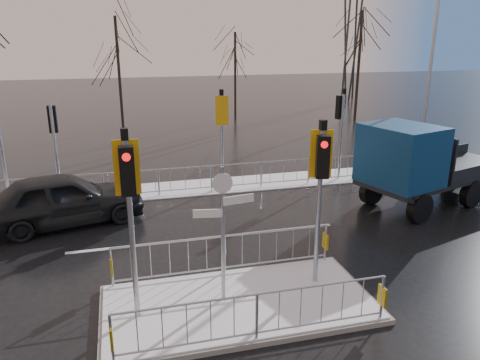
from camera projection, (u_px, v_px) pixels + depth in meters
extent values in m
plane|color=black|center=(239.00, 307.00, 10.44)|extent=(120.00, 120.00, 0.00)
cube|color=white|center=(184.00, 189.00, 18.37)|extent=(30.00, 2.00, 0.04)
cube|color=silver|center=(207.00, 238.00, 13.95)|extent=(8.00, 0.15, 0.01)
cube|color=slate|center=(239.00, 304.00, 10.42)|extent=(6.00, 3.00, 0.12)
cube|color=white|center=(239.00, 301.00, 10.40)|extent=(5.85, 2.85, 0.03)
cube|color=gold|center=(111.00, 337.00, 8.31)|extent=(0.05, 0.28, 0.42)
cube|color=gold|center=(382.00, 296.00, 9.62)|extent=(0.05, 0.28, 0.42)
cube|color=gold|center=(111.00, 266.00, 10.86)|extent=(0.05, 0.28, 0.42)
cube|color=gold|center=(325.00, 241.00, 12.17)|extent=(0.05, 0.28, 0.42)
cylinder|color=#9BA1A9|center=(132.00, 234.00, 9.31)|extent=(0.11, 0.11, 3.80)
cube|color=black|center=(127.00, 171.00, 8.74)|extent=(0.28, 0.22, 0.95)
cylinder|color=red|center=(126.00, 157.00, 8.55)|extent=(0.16, 0.04, 0.16)
cube|color=#DFA00D|center=(127.00, 168.00, 8.97)|extent=(0.50, 0.03, 1.10)
cube|color=black|center=(124.00, 134.00, 8.70)|extent=(0.14, 0.14, 0.22)
cylinder|color=#9BA1A9|center=(319.00, 210.00, 10.71)|extent=(0.11, 0.11, 3.70)
cube|color=black|center=(323.00, 157.00, 10.15)|extent=(0.33, 0.28, 0.95)
cylinder|color=red|center=(324.00, 145.00, 9.96)|extent=(0.16, 0.08, 0.16)
cube|color=#DFA00D|center=(321.00, 154.00, 10.39)|extent=(0.49, 0.16, 1.10)
cube|color=black|center=(323.00, 125.00, 10.12)|extent=(0.14, 0.14, 0.22)
cylinder|color=#9BA1A9|center=(223.00, 236.00, 10.06)|extent=(0.09, 0.09, 3.10)
cube|color=silver|center=(238.00, 200.00, 9.90)|extent=(0.70, 0.14, 0.18)
cube|color=silver|center=(208.00, 213.00, 9.81)|extent=(0.62, 0.15, 0.18)
cylinder|color=silver|center=(222.00, 183.00, 9.67)|extent=(0.44, 0.03, 0.44)
cylinder|color=#9BA1A9|center=(56.00, 154.00, 16.48)|extent=(0.11, 0.11, 3.50)
cube|color=black|center=(53.00, 119.00, 16.28)|extent=(0.28, 0.22, 0.95)
cylinder|color=red|center=(52.00, 110.00, 16.29)|extent=(0.16, 0.04, 0.16)
cylinder|color=#9BA1A9|center=(222.00, 143.00, 17.92)|extent=(0.11, 0.11, 3.60)
cube|color=black|center=(221.00, 110.00, 17.71)|extent=(0.28, 0.22, 0.95)
cylinder|color=red|center=(220.00, 101.00, 17.72)|extent=(0.16, 0.04, 0.16)
cube|color=#DFA00D|center=(222.00, 111.00, 17.48)|extent=(0.50, 0.03, 1.10)
cube|color=black|center=(221.00, 92.00, 17.35)|extent=(0.14, 0.14, 0.22)
cylinder|color=#9BA1A9|center=(341.00, 137.00, 19.15)|extent=(0.11, 0.11, 3.50)
cube|color=black|center=(340.00, 107.00, 18.94)|extent=(0.33, 0.28, 0.95)
cylinder|color=red|center=(339.00, 99.00, 18.94)|extent=(0.16, 0.08, 0.16)
cube|color=black|center=(344.00, 91.00, 18.59)|extent=(0.14, 0.14, 0.22)
imported|color=black|center=(63.00, 199.00, 14.76)|extent=(5.29, 3.10, 1.69)
cylinder|color=black|center=(420.00, 208.00, 14.98)|extent=(1.02, 0.57, 0.98)
cylinder|color=black|center=(372.00, 191.00, 16.65)|extent=(1.02, 0.57, 0.98)
cylinder|color=black|center=(471.00, 194.00, 16.35)|extent=(1.02, 0.57, 0.98)
cylinder|color=black|center=(422.00, 179.00, 18.02)|extent=(1.02, 0.57, 0.98)
cylinder|color=black|center=(453.00, 171.00, 19.00)|extent=(1.02, 0.57, 0.98)
cube|color=black|center=(440.00, 175.00, 16.85)|extent=(6.83, 4.03, 0.16)
cube|color=navy|center=(401.00, 155.00, 15.41)|extent=(2.56, 2.82, 1.96)
cube|color=black|center=(421.00, 140.00, 15.77)|extent=(0.61, 1.88, 1.08)
cube|color=#2D3033|center=(386.00, 189.00, 15.44)|extent=(0.77, 2.19, 0.34)
cube|color=black|center=(459.00, 167.00, 17.35)|extent=(4.80, 3.50, 0.12)
cube|color=black|center=(425.00, 154.00, 16.06)|extent=(0.76, 2.27, 1.47)
cylinder|color=black|center=(119.00, 74.00, 29.23)|extent=(0.19, 0.19, 6.90)
cylinder|color=black|center=(235.00, 76.00, 33.16)|extent=(0.16, 0.16, 5.98)
cylinder|color=black|center=(359.00, 67.00, 32.13)|extent=(0.20, 0.20, 7.36)
cylinder|color=#9BA1A9|center=(429.00, 79.00, 19.65)|extent=(0.14, 0.14, 8.00)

